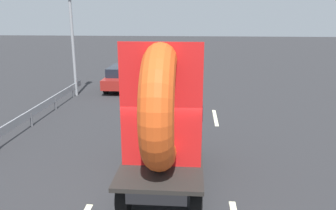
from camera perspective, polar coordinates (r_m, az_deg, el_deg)
name	(u,v)px	position (r m, az deg, el deg)	size (l,w,h in m)	color
ground_plane	(155,183)	(9.68, -2.22, -13.03)	(120.00, 120.00, 0.00)	#28282B
flatbed_truck	(165,118)	(9.13, -0.44, -2.18)	(2.02, 5.02, 3.98)	black
distant_sedan	(124,77)	(21.10, -7.42, 4.75)	(1.86, 4.33, 1.41)	black
traffic_light	(71,23)	(19.56, -15.95, 13.12)	(0.42, 0.36, 6.22)	gray
guardrail	(44,106)	(16.23, -20.20, -0.15)	(0.10, 10.19, 0.71)	gray
lane_dash_left_far	(139,114)	(15.90, -4.89, -1.50)	(2.58, 0.16, 0.01)	beige
lane_dash_right_far	(215,117)	(15.44, 7.97, -2.10)	(2.43, 0.16, 0.01)	beige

